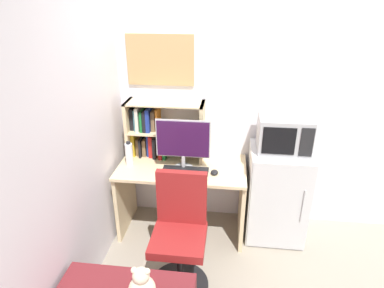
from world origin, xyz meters
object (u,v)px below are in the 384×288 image
Objects in this scene: wall_corkboard at (160,60)px; mini_fridge at (277,194)px; keyboard at (185,171)px; desk_chair at (180,240)px; monitor at (183,142)px; computer_mouse at (214,172)px; microwave at (284,134)px; teddy_bear at (142,287)px; water_bottle at (129,154)px; hutch_bookshelf at (155,130)px.

mini_fridge is at bearing -13.05° from wall_corkboard.
keyboard is 0.92m from mini_fridge.
monitor is at bearing 95.54° from desk_chair.
computer_mouse is 1.15m from wall_corkboard.
monitor is at bearing -174.58° from mini_fridge.
wall_corkboard reaches higher than desk_chair.
microwave reaches higher than monitor.
microwave is at bearing 54.96° from teddy_bear.
microwave reaches higher than computer_mouse.
water_bottle is at bearing -176.83° from microwave.
mini_fridge is at bearing -90.15° from microwave.
wall_corkboard is at bearing 65.30° from hutch_bookshelf.
wall_corkboard is (0.05, 0.11, 0.66)m from hutch_bookshelf.
mini_fridge is at bearing -7.46° from hutch_bookshelf.
hutch_bookshelf is at bearing 172.68° from microwave.
keyboard is 1.23m from teddy_bear.
wall_corkboard is (0.26, 0.34, 0.82)m from water_bottle.
desk_chair is (-0.83, -0.73, -0.65)m from microwave.
wall_corkboard is (-1.16, 0.27, 0.57)m from microwave.
microwave is (1.42, 0.08, 0.25)m from water_bottle.
water_bottle reaches higher than keyboard.
monitor is at bearing 113.62° from keyboard.
water_bottle is at bearing -131.84° from hutch_bookshelf.
teddy_bear is (0.45, -1.30, -0.23)m from water_bottle.
mini_fridge is at bearing 14.95° from computer_mouse.
hutch_bookshelf is 1.18× the size of wall_corkboard.
keyboard is at bearing -170.22° from microwave.
mini_fridge is at bearing 5.42° from monitor.
microwave is at bearing 15.22° from computer_mouse.
keyboard is 0.66m from desk_chair.
wall_corkboard reaches higher than hutch_bookshelf.
water_bottle is at bearing 174.07° from computer_mouse.
teddy_bear is 1.96m from wall_corkboard.
keyboard is 1.76× the size of water_bottle.
teddy_bear is (-0.96, -1.37, -0.48)m from microwave.
water_bottle is (-0.52, 0.01, -0.16)m from monitor.
computer_mouse reaches higher than keyboard.
microwave is 1.29m from desk_chair.
water_bottle is (-0.21, -0.23, -0.16)m from hutch_bookshelf.
teddy_bear is at bearing -125.10° from mini_fridge.
hutch_bookshelf reaches higher than mini_fridge.
microwave is (0.00, 0.00, 0.63)m from mini_fridge.
mini_fridge reaches higher than computer_mouse.
monitor reaches higher than water_bottle.
monitor is 0.91m from microwave.
hutch_bookshelf is at bearing -114.70° from wall_corkboard.
monitor is at bearing -53.60° from wall_corkboard.
water_bottle is 0.95× the size of teddy_bear.
mini_fridge is 0.95× the size of desk_chair.
keyboard is 4.85× the size of computer_mouse.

